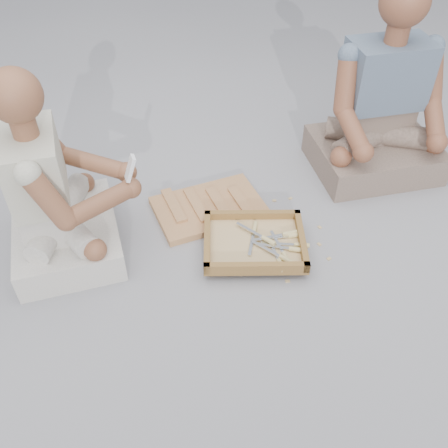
{
  "coord_description": "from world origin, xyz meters",
  "views": [
    {
      "loc": [
        -0.09,
        -1.28,
        1.66
      ],
      "look_at": [
        -0.02,
        0.21,
        0.3
      ],
      "focal_mm": 40.0,
      "sensor_mm": 36.0,
      "label": 1
    }
  ],
  "objects_px": {
    "carved_panel": "(209,208)",
    "craftsman": "(55,197)",
    "companion": "(382,113)",
    "tool_tray": "(254,243)"
  },
  "relations": [
    {
      "from": "carved_panel",
      "to": "craftsman",
      "type": "xyz_separation_m",
      "value": [
        -0.66,
        -0.23,
        0.29
      ]
    },
    {
      "from": "craftsman",
      "to": "companion",
      "type": "distance_m",
      "value": 1.68
    },
    {
      "from": "tool_tray",
      "to": "companion",
      "type": "height_order",
      "value": "companion"
    },
    {
      "from": "carved_panel",
      "to": "companion",
      "type": "relative_size",
      "value": 0.53
    },
    {
      "from": "tool_tray",
      "to": "companion",
      "type": "distance_m",
      "value": 1.0
    },
    {
      "from": "tool_tray",
      "to": "companion",
      "type": "relative_size",
      "value": 0.47
    },
    {
      "from": "tool_tray",
      "to": "carved_panel",
      "type": "bearing_deg",
      "value": 123.69
    },
    {
      "from": "tool_tray",
      "to": "companion",
      "type": "xyz_separation_m",
      "value": [
        0.71,
        0.65,
        0.28
      ]
    },
    {
      "from": "tool_tray",
      "to": "companion",
      "type": "bearing_deg",
      "value": 42.12
    },
    {
      "from": "tool_tray",
      "to": "craftsman",
      "type": "bearing_deg",
      "value": 175.57
    }
  ]
}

